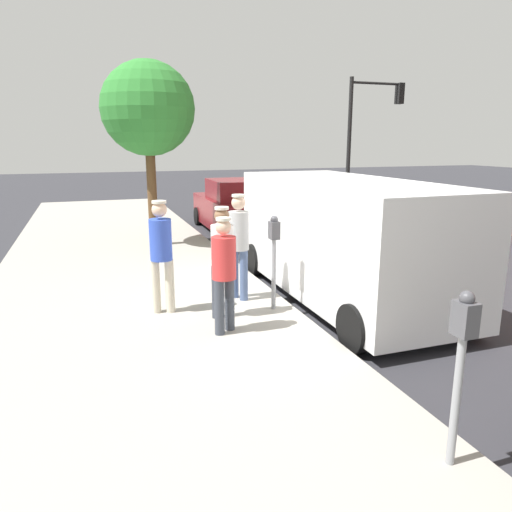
{
  "coord_description": "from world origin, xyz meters",
  "views": [
    {
      "loc": [
        4.06,
        7.19,
        2.79
      ],
      "look_at": [
        1.65,
        0.29,
        1.05
      ],
      "focal_mm": 33.84,
      "sensor_mm": 36.0,
      "label": 1
    }
  ],
  "objects_px": {
    "parking_meter_far": "(462,350)",
    "parked_sedan_behind": "(236,208)",
    "pedestrian_in_red": "(224,268)",
    "pedestrian_in_blue": "(161,249)",
    "parked_van": "(343,237)",
    "traffic_light_corner": "(368,123)",
    "parking_meter_near": "(274,246)",
    "pedestrian_in_white": "(222,255)",
    "pedestrian_in_gray": "(239,240)",
    "street_tree": "(148,110)"
  },
  "relations": [
    {
      "from": "parked_sedan_behind",
      "to": "parking_meter_far",
      "type": "bearing_deg",
      "value": 81.83
    },
    {
      "from": "pedestrian_in_gray",
      "to": "street_tree",
      "type": "height_order",
      "value": "street_tree"
    },
    {
      "from": "parking_meter_far",
      "to": "traffic_light_corner",
      "type": "relative_size",
      "value": 0.29
    },
    {
      "from": "street_tree",
      "to": "parked_sedan_behind",
      "type": "bearing_deg",
      "value": -146.92
    },
    {
      "from": "pedestrian_in_blue",
      "to": "parking_meter_far",
      "type": "bearing_deg",
      "value": 110.65
    },
    {
      "from": "parking_meter_near",
      "to": "pedestrian_in_gray",
      "type": "xyz_separation_m",
      "value": [
        0.37,
        -0.68,
        0.01
      ]
    },
    {
      "from": "parking_meter_far",
      "to": "parking_meter_near",
      "type": "bearing_deg",
      "value": -90.0
    },
    {
      "from": "pedestrian_in_gray",
      "to": "traffic_light_corner",
      "type": "bearing_deg",
      "value": -131.09
    },
    {
      "from": "parking_meter_near",
      "to": "pedestrian_in_white",
      "type": "xyz_separation_m",
      "value": [
        0.86,
        0.08,
        -0.05
      ]
    },
    {
      "from": "pedestrian_in_gray",
      "to": "pedestrian_in_blue",
      "type": "relative_size",
      "value": 1.01
    },
    {
      "from": "parking_meter_near",
      "to": "parked_sedan_behind",
      "type": "xyz_separation_m",
      "value": [
        -1.66,
        -7.49,
        -0.43
      ]
    },
    {
      "from": "pedestrian_in_red",
      "to": "parking_meter_far",
      "type": "bearing_deg",
      "value": 106.48
    },
    {
      "from": "pedestrian_in_red",
      "to": "traffic_light_corner",
      "type": "relative_size",
      "value": 0.32
    },
    {
      "from": "street_tree",
      "to": "parking_meter_near",
      "type": "bearing_deg",
      "value": 101.36
    },
    {
      "from": "pedestrian_in_gray",
      "to": "street_tree",
      "type": "xyz_separation_m",
      "value": [
        0.77,
        -4.99,
        2.37
      ]
    },
    {
      "from": "pedestrian_in_gray",
      "to": "street_tree",
      "type": "bearing_deg",
      "value": -81.24
    },
    {
      "from": "parking_meter_near",
      "to": "parked_van",
      "type": "bearing_deg",
      "value": -162.6
    },
    {
      "from": "parking_meter_near",
      "to": "pedestrian_in_gray",
      "type": "height_order",
      "value": "pedestrian_in_gray"
    },
    {
      "from": "pedestrian_in_red",
      "to": "street_tree",
      "type": "distance_m",
      "value": 6.81
    },
    {
      "from": "parked_van",
      "to": "street_tree",
      "type": "distance_m",
      "value": 6.3
    },
    {
      "from": "pedestrian_in_red",
      "to": "pedestrian_in_blue",
      "type": "distance_m",
      "value": 1.31
    },
    {
      "from": "pedestrian_in_blue",
      "to": "pedestrian_in_white",
      "type": "bearing_deg",
      "value": 148.75
    },
    {
      "from": "pedestrian_in_gray",
      "to": "pedestrian_in_white",
      "type": "xyz_separation_m",
      "value": [
        0.49,
        0.76,
        -0.06
      ]
    },
    {
      "from": "pedestrian_in_red",
      "to": "pedestrian_in_blue",
      "type": "height_order",
      "value": "pedestrian_in_blue"
    },
    {
      "from": "street_tree",
      "to": "parking_meter_far",
      "type": "bearing_deg",
      "value": 96.65
    },
    {
      "from": "pedestrian_in_white",
      "to": "parked_sedan_behind",
      "type": "height_order",
      "value": "pedestrian_in_white"
    },
    {
      "from": "pedestrian_in_blue",
      "to": "traffic_light_corner",
      "type": "xyz_separation_m",
      "value": [
        -9.75,
        -9.89,
        2.34
      ]
    },
    {
      "from": "pedestrian_in_red",
      "to": "parked_sedan_behind",
      "type": "distance_m",
      "value": 8.6
    },
    {
      "from": "pedestrian_in_red",
      "to": "pedestrian_in_blue",
      "type": "bearing_deg",
      "value": -58.0
    },
    {
      "from": "parking_meter_far",
      "to": "pedestrian_in_white",
      "type": "relative_size",
      "value": 0.89
    },
    {
      "from": "parking_meter_far",
      "to": "pedestrian_in_red",
      "type": "bearing_deg",
      "value": -73.52
    },
    {
      "from": "parking_meter_far",
      "to": "pedestrian_in_blue",
      "type": "relative_size",
      "value": 0.86
    },
    {
      "from": "parking_meter_near",
      "to": "traffic_light_corner",
      "type": "bearing_deg",
      "value": -127.92
    },
    {
      "from": "parking_meter_near",
      "to": "street_tree",
      "type": "height_order",
      "value": "street_tree"
    },
    {
      "from": "pedestrian_in_gray",
      "to": "parked_van",
      "type": "distance_m",
      "value": 1.88
    },
    {
      "from": "pedestrian_in_white",
      "to": "traffic_light_corner",
      "type": "height_order",
      "value": "traffic_light_corner"
    },
    {
      "from": "parking_meter_far",
      "to": "parked_sedan_behind",
      "type": "bearing_deg",
      "value": -98.17
    },
    {
      "from": "parking_meter_near",
      "to": "parked_sedan_behind",
      "type": "bearing_deg",
      "value": -102.52
    },
    {
      "from": "pedestrian_in_gray",
      "to": "parked_van",
      "type": "xyz_separation_m",
      "value": [
        -1.87,
        0.21,
        -0.03
      ]
    },
    {
      "from": "pedestrian_in_white",
      "to": "traffic_light_corner",
      "type": "distance_m",
      "value": 13.9
    },
    {
      "from": "parking_meter_near",
      "to": "street_tree",
      "type": "distance_m",
      "value": 6.25
    },
    {
      "from": "pedestrian_in_blue",
      "to": "pedestrian_in_red",
      "type": "bearing_deg",
      "value": 122.0
    },
    {
      "from": "pedestrian_in_gray",
      "to": "pedestrian_in_blue",
      "type": "bearing_deg",
      "value": 10.53
    },
    {
      "from": "parked_van",
      "to": "street_tree",
      "type": "xyz_separation_m",
      "value": [
        2.64,
        -5.19,
        2.4
      ]
    },
    {
      "from": "street_tree",
      "to": "pedestrian_in_white",
      "type": "bearing_deg",
      "value": 92.74
    },
    {
      "from": "parking_meter_near",
      "to": "traffic_light_corner",
      "type": "relative_size",
      "value": 0.29
    },
    {
      "from": "parking_meter_near",
      "to": "pedestrian_in_white",
      "type": "distance_m",
      "value": 0.87
    },
    {
      "from": "pedestrian_in_white",
      "to": "parked_sedan_behind",
      "type": "bearing_deg",
      "value": -108.45
    },
    {
      "from": "parked_van",
      "to": "traffic_light_corner",
      "type": "distance_m",
      "value": 12.06
    },
    {
      "from": "parking_meter_far",
      "to": "traffic_light_corner",
      "type": "bearing_deg",
      "value": -119.17
    }
  ]
}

